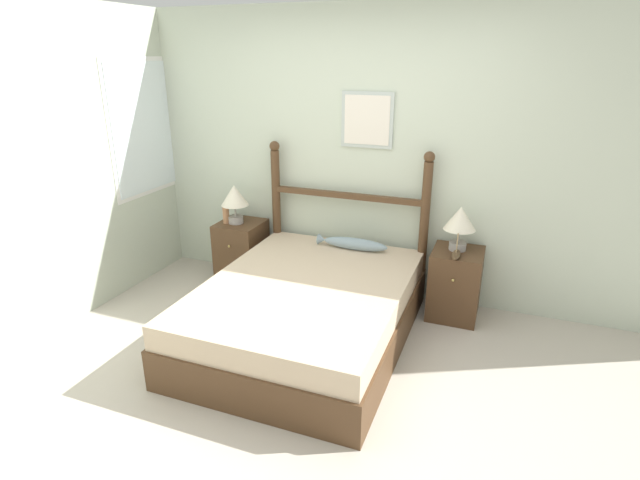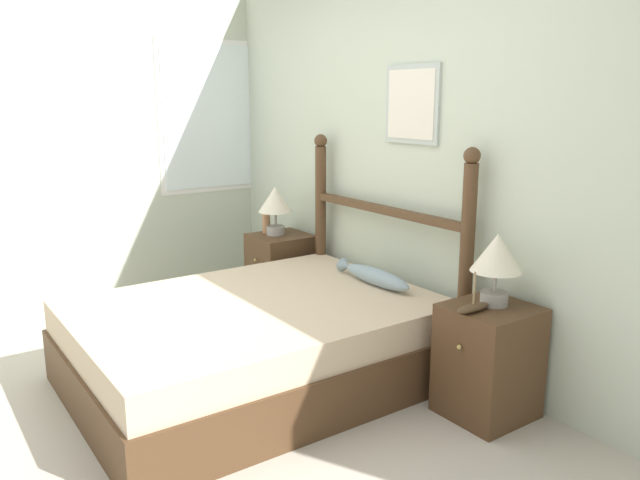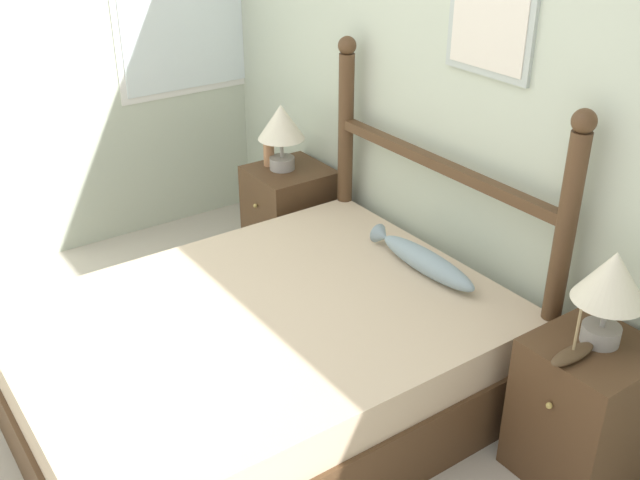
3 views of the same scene
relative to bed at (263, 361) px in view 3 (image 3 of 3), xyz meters
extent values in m
cube|color=beige|center=(0.15, 1.09, 1.03)|extent=(6.40, 0.06, 2.55)
cube|color=#ADB7B2|center=(0.15, 1.05, 1.36)|extent=(0.46, 0.02, 0.48)
cube|color=silver|center=(0.15, 1.04, 1.36)|extent=(0.40, 0.01, 0.42)
cube|color=#4C331E|center=(0.00, 0.00, -0.09)|extent=(1.51, 2.02, 0.31)
cube|color=#CCB293|center=(0.00, 0.00, 0.16)|extent=(1.47, 1.98, 0.18)
cylinder|color=#4C331E|center=(-0.71, 0.97, 0.40)|extent=(0.08, 0.08, 1.30)
sphere|color=#4C331E|center=(-0.71, 0.97, 1.09)|extent=(0.09, 0.09, 0.09)
cylinder|color=#4C331E|center=(0.71, 0.97, 0.40)|extent=(0.08, 0.08, 1.30)
sphere|color=#4C331E|center=(0.71, 0.97, 1.09)|extent=(0.09, 0.09, 0.09)
cube|color=#4C331E|center=(0.00, 0.97, 0.69)|extent=(1.43, 0.06, 0.05)
cube|color=#4C331E|center=(-1.04, 0.81, 0.06)|extent=(0.41, 0.43, 0.60)
sphere|color=tan|center=(-1.04, 0.59, 0.19)|extent=(0.02, 0.02, 0.02)
cube|color=#4C331E|center=(1.04, 0.81, 0.06)|extent=(0.41, 0.43, 0.60)
sphere|color=tan|center=(1.04, 0.59, 0.19)|extent=(0.02, 0.02, 0.02)
cylinder|color=gray|center=(-1.06, 0.79, 0.39)|extent=(0.14, 0.14, 0.07)
cylinder|color=gray|center=(-1.06, 0.79, 0.48)|extent=(0.02, 0.02, 0.11)
cone|color=beige|center=(-1.06, 0.79, 0.63)|extent=(0.26, 0.26, 0.20)
cylinder|color=gray|center=(1.02, 0.84, 0.39)|extent=(0.14, 0.14, 0.07)
cylinder|color=gray|center=(1.02, 0.84, 0.48)|extent=(0.02, 0.02, 0.11)
cone|color=beige|center=(1.02, 0.84, 0.63)|extent=(0.26, 0.26, 0.20)
cylinder|color=tan|center=(-1.15, 0.75, 0.44)|extent=(0.06, 0.06, 0.16)
sphere|color=#333338|center=(-1.15, 0.75, 0.54)|extent=(0.04, 0.04, 0.04)
ellipsoid|color=#4C3823|center=(1.03, 0.68, 0.38)|extent=(0.07, 0.22, 0.04)
cylinder|color=#997F56|center=(1.03, 0.68, 0.48)|extent=(0.01, 0.01, 0.17)
ellipsoid|color=#8499A3|center=(0.15, 0.79, 0.30)|extent=(0.59, 0.11, 0.11)
cone|color=#8499A3|center=(-0.18, 0.79, 0.30)|extent=(0.07, 0.10, 0.10)
camera|label=1|loc=(1.35, -3.20, 1.90)|focal=28.00mm
camera|label=2|loc=(3.02, -1.65, 1.41)|focal=35.00mm
camera|label=3|loc=(2.29, -1.30, 1.97)|focal=42.00mm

